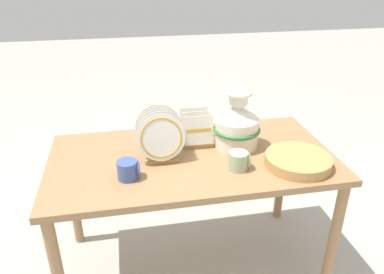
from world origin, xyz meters
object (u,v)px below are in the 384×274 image
object	(u,v)px
ceramic_vase	(237,124)
mug_sage_glaze	(239,161)
dish_rack_square_plates	(196,133)
wicker_charger_stack	(298,161)
mug_cobalt_glaze	(129,170)
dish_rack_round_plates	(160,137)

from	to	relation	value
ceramic_vase	mug_sage_glaze	world-z (taller)	ceramic_vase
dish_rack_square_plates	wicker_charger_stack	world-z (taller)	dish_rack_square_plates
mug_cobalt_glaze	mug_sage_glaze	bearing A→B (deg)	-1.59
mug_sage_glaze	mug_cobalt_glaze	distance (m)	0.54
dish_rack_round_plates	dish_rack_square_plates	size ratio (longest dim) A/B	1.44
mug_sage_glaze	dish_rack_square_plates	bearing A→B (deg)	115.27
ceramic_vase	dish_rack_square_plates	size ratio (longest dim) A/B	1.75
ceramic_vase	dish_rack_round_plates	distance (m)	0.43
dish_rack_square_plates	mug_cobalt_glaze	distance (m)	0.49
dish_rack_round_plates	wicker_charger_stack	size ratio (longest dim) A/B	0.80
wicker_charger_stack	mug_sage_glaze	world-z (taller)	mug_sage_glaze
ceramic_vase	wicker_charger_stack	xyz separation A→B (m)	(0.24, -0.26, -0.10)
ceramic_vase	dish_rack_round_plates	xyz separation A→B (m)	(-0.42, -0.06, -0.01)
ceramic_vase	wicker_charger_stack	world-z (taller)	ceramic_vase
dish_rack_round_plates	wicker_charger_stack	world-z (taller)	dish_rack_round_plates
mug_sage_glaze	dish_rack_round_plates	bearing A→B (deg)	154.15
wicker_charger_stack	mug_sage_glaze	size ratio (longest dim) A/B	3.10
dish_rack_round_plates	wicker_charger_stack	distance (m)	0.70
ceramic_vase	mug_sage_glaze	size ratio (longest dim) A/B	3.02
ceramic_vase	dish_rack_square_plates	world-z (taller)	ceramic_vase
dish_rack_square_plates	ceramic_vase	bearing A→B (deg)	-20.48
wicker_charger_stack	mug_sage_glaze	distance (m)	0.30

